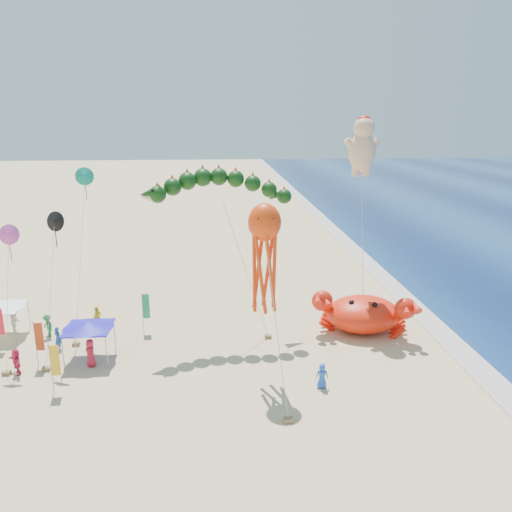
{
  "coord_description": "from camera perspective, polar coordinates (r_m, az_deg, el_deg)",
  "views": [
    {
      "loc": [
        -4.62,
        -30.5,
        15.65
      ],
      "look_at": [
        -2.0,
        2.0,
        6.5
      ],
      "focal_mm": 35.0,
      "sensor_mm": 36.0,
      "label": 1
    }
  ],
  "objects": [
    {
      "name": "ground",
      "position": [
        34.59,
        3.64,
        -11.26
      ],
      "size": [
        320.0,
        320.0,
        0.0
      ],
      "primitive_type": "plane",
      "color": "#D1B784",
      "rests_on": "ground"
    },
    {
      "name": "foam_strip",
      "position": [
        38.09,
        22.09,
        -9.8
      ],
      "size": [
        320.0,
        320.0,
        0.0
      ],
      "primitive_type": "plane",
      "color": "silver",
      "rests_on": "ground"
    },
    {
      "name": "crab_inflatable",
      "position": [
        38.42,
        12.19,
        -6.39
      ],
      "size": [
        7.49,
        6.18,
        3.28
      ],
      "color": "red",
      "rests_on": "ground"
    },
    {
      "name": "dragon_kite",
      "position": [
        35.22,
        -4.24,
        7.38
      ],
      "size": [
        10.88,
        4.61,
        11.79
      ],
      "color": "black",
      "rests_on": "ground"
    },
    {
      "name": "cherub_kite",
      "position": [
        38.63,
        12.1,
        12.32
      ],
      "size": [
        2.01,
        2.66,
        15.73
      ],
      "color": "#F4BD95",
      "rests_on": "ground"
    },
    {
      "name": "octopus_kite",
      "position": [
        29.09,
        0.98,
        0.73
      ],
      "size": [
        2.03,
        6.15,
        10.88
      ],
      "color": "#F33C0C",
      "rests_on": "ground"
    },
    {
      "name": "canopy_blue",
      "position": [
        34.81,
        -18.63,
        -7.5
      ],
      "size": [
        3.25,
        3.25,
        2.71
      ],
      "color": "gray",
      "rests_on": "ground"
    },
    {
      "name": "canopy_white",
      "position": [
        40.88,
        -27.18,
        -4.98
      ],
      "size": [
        3.3,
        3.3,
        2.71
      ],
      "color": "gray",
      "rests_on": "ground"
    },
    {
      "name": "feather_flags",
      "position": [
        35.65,
        -21.31,
        -7.95
      ],
      "size": [
        10.18,
        8.25,
        3.2
      ],
      "color": "gray",
      "rests_on": "ground"
    },
    {
      "name": "beachgoers",
      "position": [
        37.08,
        -20.34,
        -8.85
      ],
      "size": [
        22.19,
        10.62,
        1.87
      ],
      "color": "red",
      "rests_on": "ground"
    },
    {
      "name": "small_kites",
      "position": [
        35.4,
        -22.31,
        3.22
      ],
      "size": [
        5.2,
        8.21,
        12.23
      ],
      "color": "#CD44AE",
      "rests_on": "ground"
    }
  ]
}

